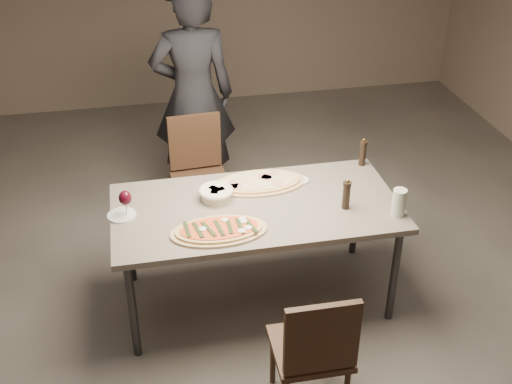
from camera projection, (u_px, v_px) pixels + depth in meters
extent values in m
plane|color=#5C554F|center=(256.00, 297.00, 4.42)|extent=(7.00, 7.00, 0.00)
cube|color=slate|center=(256.00, 208.00, 4.04)|extent=(1.80, 0.90, 0.04)
cylinder|color=#333335|center=(133.00, 310.00, 3.78)|extent=(0.05, 0.05, 0.71)
cylinder|color=#333335|center=(394.00, 275.00, 4.06)|extent=(0.05, 0.05, 0.71)
cylinder|color=#333335|center=(128.00, 238.00, 4.40)|extent=(0.05, 0.05, 0.71)
cylinder|color=#333335|center=(356.00, 212.00, 4.68)|extent=(0.05, 0.05, 0.71)
ellipsoid|color=white|center=(242.00, 230.00, 3.72)|extent=(0.05, 0.05, 0.01)
ellipsoid|color=white|center=(248.00, 227.00, 3.75)|extent=(0.05, 0.05, 0.01)
ellipsoid|color=white|center=(202.00, 228.00, 3.74)|extent=(0.05, 0.05, 0.01)
ellipsoid|color=white|center=(225.00, 219.00, 3.82)|extent=(0.05, 0.05, 0.01)
ellipsoid|color=white|center=(242.00, 219.00, 3.83)|extent=(0.05, 0.05, 0.01)
ellipsoid|color=white|center=(244.00, 221.00, 3.81)|extent=(0.05, 0.05, 0.01)
cube|color=#263617|center=(187.00, 229.00, 3.74)|extent=(0.03, 0.17, 0.01)
cube|color=#263617|center=(198.00, 230.00, 3.73)|extent=(0.06, 0.17, 0.01)
cube|color=#263617|center=(209.00, 229.00, 3.74)|extent=(0.08, 0.16, 0.01)
cube|color=#263617|center=(219.00, 228.00, 3.75)|extent=(0.05, 0.17, 0.01)
cube|color=#263617|center=(229.00, 226.00, 3.77)|extent=(0.02, 0.17, 0.01)
cube|color=#263617|center=(240.00, 226.00, 3.77)|extent=(0.03, 0.17, 0.01)
cube|color=#263617|center=(251.00, 225.00, 3.77)|extent=(0.07, 0.17, 0.01)
cylinder|color=#D38884|center=(267.00, 177.00, 4.27)|extent=(0.07, 0.07, 0.00)
cylinder|color=#D38884|center=(277.00, 183.00, 4.19)|extent=(0.07, 0.07, 0.00)
cylinder|color=#D38884|center=(263.00, 176.00, 4.27)|extent=(0.07, 0.07, 0.00)
cylinder|color=#D38884|center=(232.00, 187.00, 4.16)|extent=(0.07, 0.07, 0.00)
cylinder|color=#D38884|center=(266.00, 177.00, 4.26)|extent=(0.07, 0.07, 0.00)
cylinder|color=#D38884|center=(237.00, 186.00, 4.16)|extent=(0.07, 0.07, 0.00)
cylinder|color=#D38884|center=(274.00, 172.00, 4.32)|extent=(0.07, 0.07, 0.00)
cylinder|color=#D38884|center=(234.00, 184.00, 4.19)|extent=(0.07, 0.07, 0.00)
cylinder|color=#EFE7C2|center=(216.00, 194.00, 4.07)|extent=(0.19, 0.19, 0.07)
torus|color=#EFE7C2|center=(216.00, 191.00, 4.06)|extent=(0.22, 0.22, 0.03)
cube|color=#9F7B40|center=(220.00, 192.00, 4.07)|extent=(0.07, 0.06, 0.04)
cube|color=#9F7B40|center=(214.00, 191.00, 4.08)|extent=(0.07, 0.07, 0.04)
cube|color=#9F7B40|center=(215.00, 194.00, 4.04)|extent=(0.06, 0.07, 0.04)
cylinder|color=white|center=(300.00, 180.00, 4.28)|extent=(0.12, 0.12, 0.01)
cylinder|color=#A1A33C|center=(300.00, 180.00, 4.28)|extent=(0.08, 0.08, 0.00)
cylinder|color=black|center=(362.00, 154.00, 4.44)|extent=(0.05, 0.05, 0.17)
cylinder|color=black|center=(364.00, 142.00, 4.39)|extent=(0.05, 0.05, 0.02)
sphere|color=gold|center=(364.00, 140.00, 4.38)|extent=(0.02, 0.02, 0.02)
cylinder|color=black|center=(346.00, 196.00, 3.96)|extent=(0.05, 0.05, 0.17)
cylinder|color=black|center=(347.00, 183.00, 3.91)|extent=(0.05, 0.05, 0.02)
sphere|color=gold|center=(348.00, 181.00, 3.90)|extent=(0.02, 0.02, 0.02)
cylinder|color=silver|center=(399.00, 203.00, 3.89)|extent=(0.09, 0.09, 0.18)
cylinder|color=silver|center=(127.00, 216.00, 3.92)|extent=(0.07, 0.07, 0.01)
cylinder|color=silver|center=(127.00, 209.00, 3.90)|extent=(0.01, 0.01, 0.08)
ellipsoid|color=#410916|center=(125.00, 198.00, 3.86)|extent=(0.08, 0.08, 0.09)
cylinder|color=white|center=(122.00, 215.00, 3.92)|extent=(0.18, 0.18, 0.01)
cube|color=#40291B|center=(310.00, 348.00, 3.46)|extent=(0.41, 0.41, 0.04)
cylinder|color=#40291B|center=(273.00, 358.00, 3.68)|extent=(0.03, 0.03, 0.38)
cylinder|color=#40291B|center=(329.00, 350.00, 3.73)|extent=(0.03, 0.03, 0.38)
cube|color=#40291B|center=(322.00, 338.00, 3.17)|extent=(0.39, 0.04, 0.42)
cube|color=#40291B|center=(201.00, 183.00, 4.93)|extent=(0.45, 0.45, 0.04)
cylinder|color=#40291B|center=(219.00, 192.00, 5.22)|extent=(0.03, 0.03, 0.40)
cylinder|color=#40291B|center=(177.00, 198.00, 5.15)|extent=(0.03, 0.03, 0.40)
cylinder|color=#40291B|center=(229.00, 215.00, 4.94)|extent=(0.03, 0.03, 0.40)
cylinder|color=#40291B|center=(184.00, 222.00, 4.86)|extent=(0.03, 0.03, 0.40)
cube|color=#40291B|center=(195.00, 141.00, 4.95)|extent=(0.41, 0.07, 0.44)
imported|color=black|center=(193.00, 96.00, 5.11)|extent=(0.68, 0.46, 1.83)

